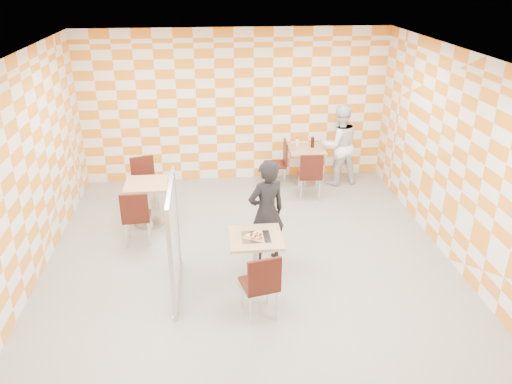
% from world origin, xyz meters
% --- Properties ---
extents(room_shell, '(7.00, 7.00, 7.00)m').
position_xyz_m(room_shell, '(0.00, 0.54, 1.50)').
color(room_shell, '#999994').
rests_on(room_shell, ground).
extents(main_table, '(0.70, 0.70, 0.75)m').
position_xyz_m(main_table, '(0.05, -0.35, 0.51)').
color(main_table, tan).
rests_on(main_table, ground).
extents(second_table, '(0.70, 0.70, 0.75)m').
position_xyz_m(second_table, '(1.37, 3.03, 0.51)').
color(second_table, tan).
rests_on(second_table, ground).
extents(empty_table, '(0.70, 0.70, 0.75)m').
position_xyz_m(empty_table, '(-1.59, 1.61, 0.51)').
color(empty_table, tan).
rests_on(empty_table, ground).
extents(chair_main_front, '(0.50, 0.51, 0.92)m').
position_xyz_m(chair_main_front, '(0.04, -1.10, 0.54)').
color(chair_main_front, '#39120B').
rests_on(chair_main_front, ground).
extents(chair_second_front, '(0.44, 0.45, 0.92)m').
position_xyz_m(chair_second_front, '(1.31, 2.29, 0.54)').
color(chair_second_front, '#39120B').
rests_on(chair_second_front, ground).
extents(chair_second_side, '(0.44, 0.43, 0.92)m').
position_xyz_m(chair_second_side, '(0.84, 2.99, 0.54)').
color(chair_second_side, '#39120B').
rests_on(chair_second_side, ground).
extents(chair_empty_near, '(0.44, 0.45, 0.92)m').
position_xyz_m(chair_empty_near, '(-1.69, 0.88, 0.54)').
color(chair_empty_near, '#39120B').
rests_on(chair_empty_near, ground).
extents(chair_empty_far, '(0.53, 0.53, 0.92)m').
position_xyz_m(chair_empty_far, '(-1.72, 2.31, 0.54)').
color(chair_empty_far, '#39120B').
rests_on(chair_empty_far, ground).
extents(partition, '(0.08, 1.38, 1.55)m').
position_xyz_m(partition, '(-1.03, -0.39, 0.79)').
color(partition, white).
rests_on(partition, ground).
extents(man_dark, '(0.68, 0.57, 1.59)m').
position_xyz_m(man_dark, '(0.26, 0.24, 0.80)').
color(man_dark, black).
rests_on(man_dark, ground).
extents(man_white, '(0.88, 0.74, 1.62)m').
position_xyz_m(man_white, '(2.02, 3.00, 0.81)').
color(man_white, white).
rests_on(man_white, ground).
extents(pizza_on_foil, '(0.40, 0.40, 0.04)m').
position_xyz_m(pizza_on_foil, '(0.05, -0.36, 0.77)').
color(pizza_on_foil, silver).
rests_on(pizza_on_foil, main_table).
extents(sport_bottle, '(0.06, 0.06, 0.20)m').
position_xyz_m(sport_bottle, '(1.21, 3.18, 0.84)').
color(sport_bottle, white).
rests_on(sport_bottle, second_table).
extents(soda_bottle, '(0.07, 0.07, 0.23)m').
position_xyz_m(soda_bottle, '(1.50, 3.10, 0.85)').
color(soda_bottle, black).
rests_on(soda_bottle, second_table).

